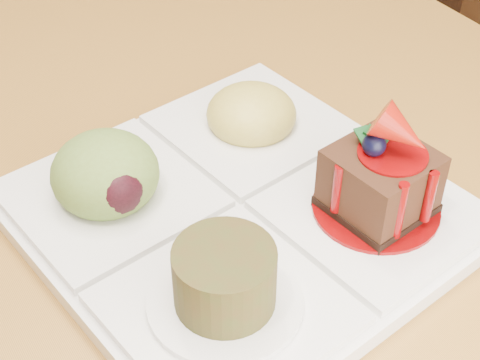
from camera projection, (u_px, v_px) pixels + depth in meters
sampler_plate at (234, 198)px, 0.46m from camera, size 0.27×0.27×0.10m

